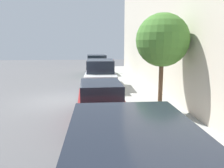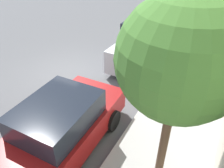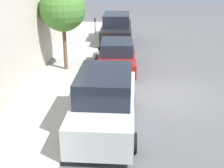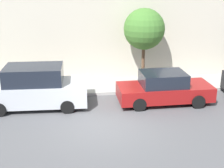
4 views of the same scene
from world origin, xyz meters
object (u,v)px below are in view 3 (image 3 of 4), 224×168
parked_suv_third (105,102)px  parked_sedan_second (117,56)px  parked_suv_nearest (117,29)px  street_tree (63,9)px  parking_meter_near (95,26)px

parked_suv_third → parked_sedan_second: bearing=-91.9°
parked_suv_nearest → parked_sedan_second: bearing=92.1°
parked_sedan_second → street_tree: 3.59m
parked_suv_nearest → street_tree: street_tree is taller
parked_suv_third → street_tree: size_ratio=1.17×
parked_suv_nearest → street_tree: (2.36, 6.34, 2.25)m
parked_suv_nearest → parked_suv_third: bearing=90.1°
street_tree → parked_suv_third: bearing=113.0°
parked_sedan_second → parked_suv_third: parked_suv_third is taller
parked_suv_nearest → street_tree: 7.13m
parked_sedan_second → parking_meter_near: bearing=-74.5°
parked_suv_nearest → parking_meter_near: 1.59m
parked_sedan_second → parked_suv_third: bearing=88.1°
parked_suv_nearest → parking_meter_near: (1.52, -0.44, 0.13)m
parked_sedan_second → street_tree: street_tree is taller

